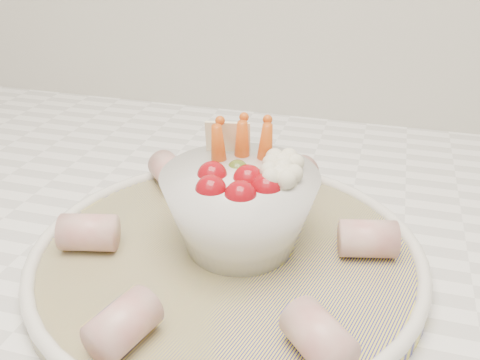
# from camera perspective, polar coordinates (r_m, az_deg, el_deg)

# --- Properties ---
(serving_platter) EXTENTS (0.42, 0.42, 0.02)m
(serving_platter) POSITION_cam_1_polar(r_m,az_deg,el_deg) (0.48, -1.37, -7.99)
(serving_platter) COLOR navy
(serving_platter) RESTS_ON kitchen_counter
(veggie_bowl) EXTENTS (0.14, 0.14, 0.11)m
(veggie_bowl) POSITION_cam_1_polar(r_m,az_deg,el_deg) (0.46, 0.15, -2.76)
(veggie_bowl) COLOR white
(veggie_bowl) RESTS_ON serving_platter
(cured_meat_rolls) EXTENTS (0.29, 0.30, 0.03)m
(cured_meat_rolls) POSITION_cam_1_polar(r_m,az_deg,el_deg) (0.47, -1.40, -5.94)
(cured_meat_rolls) COLOR #B95754
(cured_meat_rolls) RESTS_ON serving_platter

